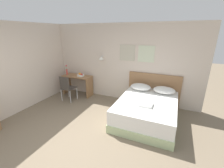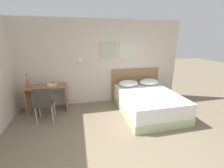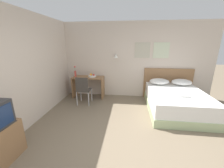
{
  "view_description": "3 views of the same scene",
  "coord_description": "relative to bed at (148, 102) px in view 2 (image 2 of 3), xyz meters",
  "views": [
    {
      "loc": [
        1.89,
        -1.97,
        2.36
      ],
      "look_at": [
        0.35,
        1.58,
        1.01
      ],
      "focal_mm": 24.0,
      "sensor_mm": 36.0,
      "label": 1
    },
    {
      "loc": [
        -0.61,
        -1.86,
        2.08
      ],
      "look_at": [
        0.31,
        2.15,
        0.82
      ],
      "focal_mm": 24.0,
      "sensor_mm": 36.0,
      "label": 2
    },
    {
      "loc": [
        -0.11,
        -2.09,
        1.92
      ],
      "look_at": [
        -0.59,
        1.92,
        0.73
      ],
      "focal_mm": 22.0,
      "sensor_mm": 36.0,
      "label": 3
    }
  ],
  "objects": [
    {
      "name": "bed",
      "position": [
        0.0,
        0.0,
        0.0
      ],
      "size": [
        1.56,
        2.01,
        0.59
      ],
      "color": "#B2C693",
      "rests_on": "ground_plane"
    },
    {
      "name": "wall_back",
      "position": [
        -1.3,
        1.09,
        1.04
      ],
      "size": [
        5.61,
        0.31,
        2.65
      ],
      "color": "beige",
      "rests_on": "ground_plane"
    },
    {
      "name": "fruit_bowl",
      "position": [
        -2.69,
        0.78,
        0.52
      ],
      "size": [
        0.27,
        0.27,
        0.12
      ],
      "color": "silver",
      "rests_on": "desk"
    },
    {
      "name": "desk_chair",
      "position": [
        -2.82,
        0.1,
        0.25
      ],
      "size": [
        0.42,
        0.42,
        0.93
      ],
      "color": "#3D3833",
      "rests_on": "ground_plane"
    },
    {
      "name": "folded_towel_near_foot",
      "position": [
        0.02,
        -0.3,
        0.33
      ],
      "size": [
        0.33,
        0.3,
        0.06
      ],
      "color": "white",
      "rests_on": "bed"
    },
    {
      "name": "flower_vase",
      "position": [
        -3.3,
        0.73,
        0.62
      ],
      "size": [
        0.07,
        0.07,
        0.38
      ],
      "color": "#D14C42",
      "rests_on": "desk"
    },
    {
      "name": "pillow_right",
      "position": [
        0.36,
        0.73,
        0.4
      ],
      "size": [
        0.64,
        0.46,
        0.2
      ],
      "color": "white",
      "rests_on": "bed"
    },
    {
      "name": "pillow_left",
      "position": [
        -0.36,
        0.73,
        0.4
      ],
      "size": [
        0.64,
        0.46,
        0.2
      ],
      "color": "white",
      "rests_on": "bed"
    },
    {
      "name": "headboard",
      "position": [
        -0.0,
        1.04,
        0.25
      ],
      "size": [
        1.68,
        0.06,
        1.08
      ],
      "color": "#8E6642",
      "rests_on": "ground_plane"
    },
    {
      "name": "desk",
      "position": [
        -2.84,
        0.76,
        0.24
      ],
      "size": [
        1.11,
        0.49,
        0.77
      ],
      "color": "#8E6642",
      "rests_on": "ground_plane"
    }
  ]
}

